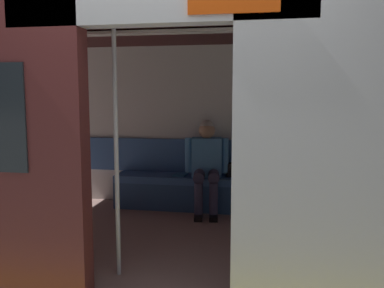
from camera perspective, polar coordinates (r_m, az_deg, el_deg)
name	(u,v)px	position (r m, az deg, el deg)	size (l,w,h in m)	color
train_car	(184,92)	(4.02, -1.08, 7.33)	(6.40, 2.96, 2.25)	#ADAFB5
bench_seat	(207,185)	(5.25, 2.10, -5.71)	(2.41, 0.44, 0.44)	#38609E
person_seated	(207,160)	(5.14, 2.06, -2.29)	(0.55, 0.71, 1.17)	#4C8CC6
handbag	(237,170)	(5.25, 6.37, -3.66)	(0.26, 0.15, 0.17)	black
book	(181,175)	(5.30, -1.61, -4.29)	(0.15, 0.22, 0.03)	#26598C
grab_pole_door	(116,149)	(3.30, -10.56, -0.63)	(0.04, 0.04, 2.11)	silver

